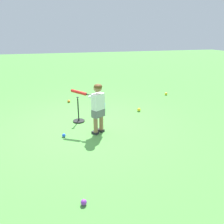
{
  "coord_description": "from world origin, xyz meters",
  "views": [
    {
      "loc": [
        4.58,
        -0.65,
        2.03
      ],
      "look_at": [
        0.43,
        0.54,
        0.45
      ],
      "focal_mm": 34.68,
      "sensor_mm": 36.0,
      "label": 1
    }
  ],
  "objects": [
    {
      "name": "ground_plane",
      "position": [
        0.0,
        0.0,
        0.0
      ],
      "size": [
        40.0,
        40.0,
        0.0
      ],
      "primitive_type": "plane",
      "color": "#519942"
    },
    {
      "name": "child_batter",
      "position": [
        0.41,
        0.22,
        0.65
      ],
      "size": [
        0.59,
        0.66,
        1.08
      ],
      "color": "#232328",
      "rests_on": "ground"
    },
    {
      "name": "play_ball_far_right",
      "position": [
        -1.88,
        3.16,
        0.05
      ],
      "size": [
        0.1,
        0.1,
        0.1
      ],
      "primitive_type": "sphere",
      "color": "yellow",
      "rests_on": "ground"
    },
    {
      "name": "batting_tee",
      "position": [
        -0.33,
        -0.08,
        0.1
      ],
      "size": [
        0.28,
        0.28,
        0.62
      ],
      "color": "black",
      "rests_on": "ground"
    },
    {
      "name": "play_ball_far_left",
      "position": [
        -1.96,
        -0.17,
        0.04
      ],
      "size": [
        0.09,
        0.09,
        0.09
      ],
      "primitive_type": "sphere",
      "color": "orange",
      "rests_on": "ground"
    },
    {
      "name": "play_ball_by_bucket",
      "position": [
        -0.61,
        1.61,
        0.05
      ],
      "size": [
        0.1,
        0.1,
        0.1
      ],
      "primitive_type": "sphere",
      "color": "yellow",
      "rests_on": "ground"
    },
    {
      "name": "play_ball_near_batter",
      "position": [
        0.42,
        -0.5,
        0.04
      ],
      "size": [
        0.07,
        0.07,
        0.07
      ],
      "primitive_type": "sphere",
      "color": "blue",
      "rests_on": "ground"
    },
    {
      "name": "toy_bucket",
      "position": [
        -0.98,
        0.64,
        0.1
      ],
      "size": [
        0.22,
        0.22,
        0.19
      ],
      "color": "#2884DB",
      "rests_on": "ground"
    },
    {
      "name": "play_ball_midfield",
      "position": [
        2.42,
        -0.4,
        0.04
      ],
      "size": [
        0.08,
        0.08,
        0.08
      ],
      "primitive_type": "sphere",
      "color": "purple",
      "rests_on": "ground"
    }
  ]
}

